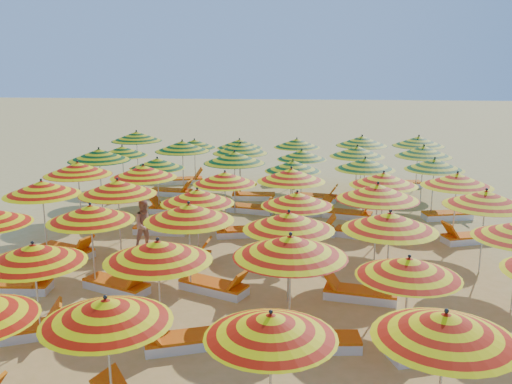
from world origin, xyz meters
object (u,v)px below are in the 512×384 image
umbrella_18 (42,188)px  umbrella_22 (378,192)px  umbrella_13 (91,213)px  umbrella_32 (234,157)px  umbrella_40 (357,151)px  umbrella_4 (445,326)px  umbrella_14 (189,212)px  umbrella_21 (297,199)px  umbrella_41 (424,151)px  umbrella_31 (157,163)px  umbrella_16 (390,221)px  lounger_11 (17,286)px  lounger_34 (285,181)px  umbrella_35 (434,164)px  lounger_29 (253,196)px  umbrella_34 (365,164)px  lounger_19 (309,230)px  umbrella_8 (158,251)px  umbrella_3 (271,326)px  umbrella_9 (290,246)px  lounger_9 (430,350)px  umbrella_38 (240,148)px  lounger_12 (118,285)px  umbrella_20 (197,196)px  umbrella_39 (302,155)px  umbrella_33 (293,166)px  umbrella_42 (136,136)px  umbrella_27 (291,175)px  umbrella_10 (409,267)px  umbrella_2 (106,311)px  lounger_15 (67,251)px  lounger_6 (21,331)px  lounger_7 (185,340)px  lounger_24 (309,212)px  umbrella_30 (99,155)px  umbrella_46 (362,141)px  lounger_35 (401,184)px  lounger_23 (252,208)px  umbrella_24 (78,169)px  umbrella_23 (486,198)px  lounger_32 (149,179)px  umbrella_28 (384,179)px  lounger_20 (364,233)px  beachgoer_a (299,232)px  umbrella_43 (194,144)px  lounger_27 (112,193)px  lounger_13 (215,286)px  lounger_22 (172,209)px  lounger_16 (182,256)px  lounger_28 (172,192)px  lounger_14 (359,293)px

umbrella_18 → umbrella_22: (9.32, 0.03, 0.08)m
umbrella_13 → umbrella_32: 7.66m
umbrella_40 → umbrella_22: bearing=-90.3°
umbrella_4 → umbrella_14: umbrella_14 is taller
umbrella_21 → umbrella_41: umbrella_41 is taller
umbrella_31 → umbrella_16: bearing=-45.4°
umbrella_14 → lounger_11: 4.64m
lounger_34 → umbrella_35: bearing=-60.2°
lounger_29 → umbrella_34: bearing=148.6°
lounger_19 → lounger_34: (-1.08, 7.30, 0.00)m
umbrella_16 → umbrella_22: 2.56m
umbrella_8 → umbrella_13: bearing=132.3°
umbrella_3 → umbrella_9: bearing=86.2°
umbrella_14 → umbrella_40: 10.46m
umbrella_41 → lounger_9: umbrella_41 is taller
umbrella_38 → lounger_12: size_ratio=1.52×
umbrella_20 → umbrella_39: (2.74, 7.33, -0.06)m
umbrella_33 → umbrella_42: (-7.15, 5.12, 0.25)m
umbrella_27 → umbrella_10: bearing=-71.9°
umbrella_42 → umbrella_33: bearing=-35.6°
umbrella_2 → lounger_15: size_ratio=1.37×
umbrella_13 → umbrella_38: 9.80m
umbrella_39 → lounger_6: bearing=-114.7°
umbrella_42 → lounger_7: bearing=-70.1°
lounger_12 → lounger_24: (4.65, 7.25, 0.00)m
umbrella_21 → umbrella_30: umbrella_30 is taller
umbrella_40 → umbrella_46: (0.39, 2.39, 0.07)m
lounger_35 → umbrella_8: bearing=53.8°
umbrella_34 → lounger_19: (-1.90, -2.14, -1.81)m
lounger_11 → lounger_23: bearing=53.0°
umbrella_8 → umbrella_24: umbrella_24 is taller
umbrella_23 → lounger_32: size_ratio=1.41×
umbrella_28 → umbrella_24: bearing=178.5°
umbrella_23 → lounger_12: bearing=-167.0°
umbrella_18 → lounger_6: (1.68, -4.84, -1.84)m
umbrella_9 → lounger_12: bearing=151.8°
umbrella_31 → lounger_20: size_ratio=1.39×
umbrella_30 → beachgoer_a: size_ratio=1.73×
lounger_7 → lounger_29: 11.99m
umbrella_3 → umbrella_43: umbrella_3 is taller
umbrella_13 → lounger_27: size_ratio=1.50×
umbrella_46 → lounger_13: bearing=-110.9°
umbrella_14 → lounger_22: umbrella_14 is taller
umbrella_18 → lounger_19: size_ratio=1.37×
umbrella_42 → lounger_16: (4.18, -9.91, -1.95)m
umbrella_3 → lounger_28: (-5.06, 14.94, -1.68)m
lounger_9 → lounger_22: same height
lounger_20 → lounger_34: bearing=128.0°
lounger_14 → lounger_29: (-3.43, 9.36, 0.00)m
umbrella_33 → lounger_24: 1.82m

